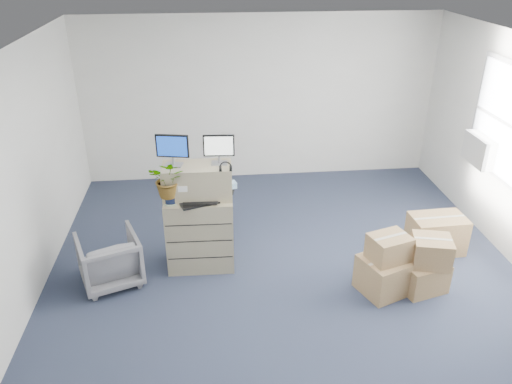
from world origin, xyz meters
The scene contains 17 objects.
ground centered at (0.00, 0.00, 0.00)m, with size 7.00×7.00×0.00m, color #22283E.
wall_back centered at (0.00, 3.51, 1.40)m, with size 6.00×0.02×2.80m, color silver.
ac_unit centered at (2.87, 1.40, 1.20)m, with size 0.24×0.60×0.40m, color silver.
filing_cabinet_lower centered at (-1.06, 0.78, 0.49)m, with size 0.84×0.51×0.98m, color tan.
filing_cabinet_upper centered at (-1.06, 0.83, 1.18)m, with size 0.84×0.42×0.42m, color tan.
monitor_left centered at (-1.33, 0.85, 1.61)m, with size 0.39×0.19×0.39m.
monitor_right centered at (-0.78, 0.85, 1.60)m, with size 0.37×0.16×0.37m.
headphones centered at (-0.72, 0.64, 1.43)m, with size 0.15×0.15×0.02m, color black.
keyboard centered at (-1.04, 0.62, 0.99)m, with size 0.46×0.19×0.02m, color black.
mouse centered at (-0.74, 0.69, 0.99)m, with size 0.09×0.06×0.03m, color silver.
water_bottle centered at (-1.03, 0.81, 1.11)m, with size 0.07×0.07×0.26m, color #9A9EA3.
phone_dock centered at (-1.05, 0.84, 1.02)m, with size 0.06×0.05×0.14m.
external_drive centered at (-0.70, 0.89, 1.00)m, with size 0.17×0.13×0.05m, color black.
tissue_box centered at (-0.69, 0.91, 1.07)m, with size 0.21×0.10×0.08m, color #3B8ECA.
potted_plant centered at (-1.39, 0.69, 1.23)m, with size 0.55×0.58×0.45m.
office_chair centered at (-2.17, 0.51, 0.36)m, with size 0.69×0.65×0.71m, color slate.
cardboard_boxes centered at (1.60, 0.27, 0.30)m, with size 1.70×1.37×0.76m.
Camera 1 is at (-0.90, -4.70, 3.80)m, focal length 35.00 mm.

